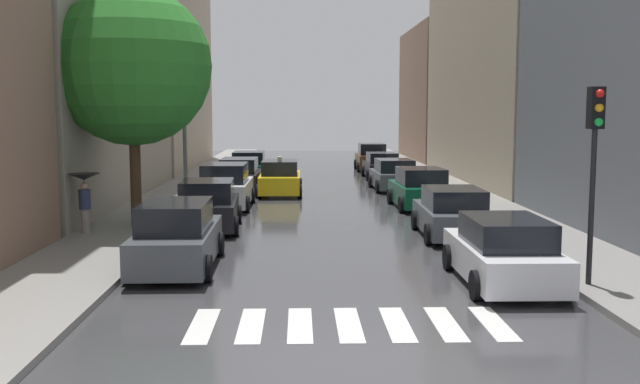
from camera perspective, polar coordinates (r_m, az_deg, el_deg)
name	(u,v)px	position (r m, az deg, el deg)	size (l,w,h in m)	color
ground_plane	(318,192)	(35.06, -0.18, 0.00)	(28.00, 72.00, 0.04)	#3C3C3E
sidewalk_left	(184,190)	(35.49, -10.74, 0.12)	(3.00, 72.00, 0.15)	gray
sidewalk_right	(450,190)	(35.82, 10.27, 0.19)	(3.00, 72.00, 0.15)	gray
crosswalk_stripes	(349,324)	(13.49, 2.29, -10.48)	(5.85, 2.20, 0.01)	silver
building_left_far	(150,19)	(51.36, -13.36, 13.26)	(6.00, 18.32, 20.31)	#B2A38C
building_right_mid	(517,24)	(41.59, 15.36, 12.73)	(6.00, 20.06, 17.26)	#B2A38C
building_right_far	(449,95)	(58.28, 10.20, 7.61)	(6.00, 13.77, 10.38)	#8C6B56
parked_car_left_nearest	(177,237)	(18.25, -11.29, -3.56)	(2.06, 4.64, 1.71)	#474C51
parked_car_left_second	(208,207)	(24.02, -8.91, -1.16)	(2.25, 4.09, 1.67)	black
parked_car_left_third	(226,187)	(29.40, -7.52, 0.38)	(2.18, 4.49, 1.81)	silver
parked_car_left_fourth	(240,176)	(35.07, -6.40, 1.27)	(2.14, 4.64, 1.65)	black
parked_car_left_fifth	(249,167)	(40.26, -5.66, 1.96)	(2.13, 4.31, 1.68)	#0C4C2D
parked_car_right_nearest	(504,253)	(16.86, 14.38, -4.69)	(2.11, 4.39, 1.56)	silver
parked_car_right_second	(452,214)	(22.77, 10.48, -1.72)	(2.18, 4.26, 1.56)	#474C51
parked_car_right_third	(420,189)	(29.31, 7.95, 0.21)	(2.28, 4.17, 1.65)	#0C4C2D
parked_car_right_fourth	(394,176)	(35.81, 5.89, 1.31)	(2.26, 4.15, 1.55)	#474C51
parked_car_right_fifth	(382,166)	(41.97, 4.92, 2.06)	(2.12, 4.10, 1.53)	black
parked_car_right_sixth	(372,158)	(47.54, 4.12, 2.72)	(2.12, 4.18, 1.80)	brown
taxi_midroad	(280,179)	(33.77, -3.20, 1.08)	(2.08, 4.35, 1.81)	yellow
pedestrian_by_kerb	(84,190)	(23.28, -18.22, 0.13)	(0.96, 0.96, 1.87)	gray
street_tree_left	(132,67)	(24.50, -14.69, 9.62)	(5.19, 5.19, 7.83)	#513823
traffic_light_right_corner	(595,141)	(16.52, 21.00, 3.78)	(0.30, 0.42, 4.30)	black
lamp_post_left	(184,109)	(29.67, -10.75, 6.50)	(0.60, 0.28, 6.66)	#595B60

